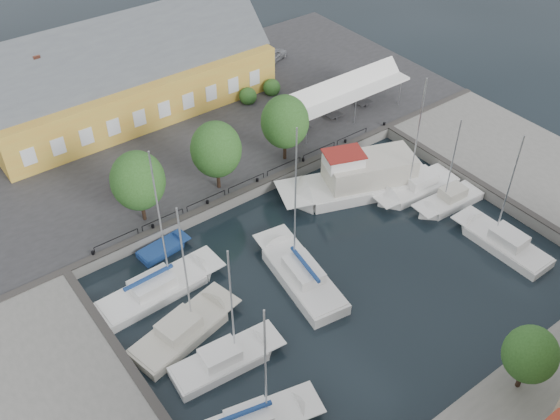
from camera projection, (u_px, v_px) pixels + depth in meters
The scene contains 18 objects.
ground at pixel (327, 266), 47.17m from camera, with size 140.00×140.00×0.00m, color black.
north_quay at pixel (176, 128), 60.96m from camera, with size 56.00×26.00×1.00m, color #2D2D30.
east_quay at pixel (531, 170), 55.68m from camera, with size 12.00×24.00×1.00m, color slate.
quay_edge_fittings at pixel (290, 222), 49.41m from camera, with size 56.00×24.72×0.40m.
warehouse at pixel (121, 79), 60.53m from camera, with size 28.56×14.00×9.55m.
tent_canopy at pixel (344, 92), 60.10m from camera, with size 14.00×4.00×2.83m.
quay_trees at pixel (216, 149), 50.48m from camera, with size 18.20×4.20×6.30m.
car_silver at pixel (272, 55), 70.30m from camera, with size 1.71×4.25×1.45m, color #A3A5AB.
car_red at pixel (130, 187), 52.02m from camera, with size 1.30×3.74×1.23m, color #561513.
center_sailboat at pixel (301, 277), 45.83m from camera, with size 4.28×10.05×13.30m.
trawler at pixel (361, 180), 53.69m from camera, with size 14.04×8.42×5.00m.
east_boat_a at pixel (416, 188), 54.03m from camera, with size 8.50×3.51×11.73m.
east_boat_b at pixel (449, 202), 52.58m from camera, with size 6.67×2.55×9.19m.
east_boat_c at pixel (502, 244), 48.63m from camera, with size 2.71×8.28×10.53m.
west_boat_a at pixel (159, 290), 44.92m from camera, with size 9.73×3.05×12.58m.
west_boat_b at pixel (184, 332), 42.02m from camera, with size 8.55×4.54×11.23m.
west_boat_c at pixel (225, 362), 40.17m from camera, with size 7.76×3.06×10.36m.
launch_nw at pixel (163, 250), 48.40m from camera, with size 4.32×2.08×0.88m.
Camera 1 is at (-22.81, -24.61, 33.61)m, focal length 40.00 mm.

